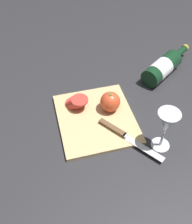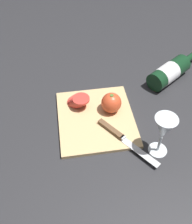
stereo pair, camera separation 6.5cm
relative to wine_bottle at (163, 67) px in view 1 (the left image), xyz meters
The scene contains 7 objects.
ground_plane 0.39m from the wine_bottle, 124.96° to the left, with size 3.00×3.00×0.00m, color #28282B.
cutting_board 0.40m from the wine_bottle, 117.93° to the left, with size 0.31×0.28×0.01m.
wine_bottle is the anchor object (origin of this frame).
wine_glass 0.40m from the wine_bottle, 155.27° to the left, with size 0.07×0.07×0.16m.
whole_tomato 0.33m from the wine_bottle, 118.50° to the left, with size 0.08×0.08×0.08m.
knife 0.41m from the wine_bottle, 133.69° to the left, with size 0.23×0.18×0.01m.
tomato_slice_stack_near 0.43m from the wine_bottle, 104.95° to the left, with size 0.09×0.09×0.05m.
Camera 1 is at (-0.60, 0.20, 0.76)m, focal length 42.00 mm.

